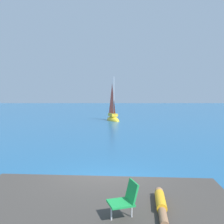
# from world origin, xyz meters

# --- Properties ---
(ground_plane) EXTENTS (160.00, 160.00, 0.00)m
(ground_plane) POSITION_xyz_m (0.00, 0.00, 0.00)
(ground_plane) COLOR #236093
(shore_ledge) EXTENTS (7.31, 4.91, 0.53)m
(shore_ledge) POSITION_xyz_m (-0.18, -2.94, 0.26)
(shore_ledge) COLOR #423D38
(shore_ledge) RESTS_ON ground
(boulder_seaward) EXTENTS (1.31, 1.28, 0.83)m
(boulder_seaward) POSITION_xyz_m (-2.47, -0.35, 0.00)
(boulder_seaward) COLOR #3D3B39
(boulder_seaward) RESTS_ON ground
(boulder_inland) EXTENTS (0.99, 1.04, 0.65)m
(boulder_inland) POSITION_xyz_m (0.91, -0.80, 0.00)
(boulder_inland) COLOR #424138
(boulder_inland) RESTS_ON ground
(sailboat_near) EXTENTS (2.11, 3.24, 5.85)m
(sailboat_near) POSITION_xyz_m (0.32, 21.55, 0.32)
(sailboat_near) COLOR yellow
(sailboat_near) RESTS_ON ground
(person_sunbather) EXTENTS (0.39, 1.76, 0.25)m
(person_sunbather) POSITION_xyz_m (1.38, -3.09, 0.64)
(person_sunbather) COLOR gold
(person_sunbather) RESTS_ON shore_ledge
(beach_chair) EXTENTS (0.71, 0.63, 0.80)m
(beach_chair) POSITION_xyz_m (0.51, -3.55, 0.97)
(beach_chair) COLOR green
(beach_chair) RESTS_ON shore_ledge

